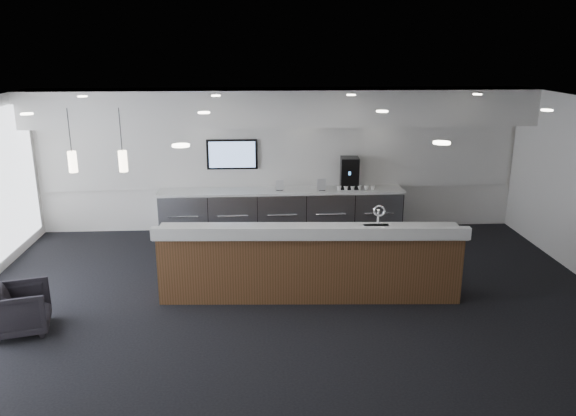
{
  "coord_description": "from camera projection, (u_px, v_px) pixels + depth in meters",
  "views": [
    {
      "loc": [
        -0.53,
        -7.56,
        3.86
      ],
      "look_at": [
        -0.0,
        1.3,
        1.24
      ],
      "focal_mm": 35.0,
      "sensor_mm": 36.0,
      "label": 1
    }
  ],
  "objects": [
    {
      "name": "ground",
      "position": [
        293.0,
        312.0,
        8.36
      ],
      "size": [
        10.0,
        10.0,
        0.0
      ],
      "primitive_type": "plane",
      "color": "black",
      "rests_on": "ground"
    },
    {
      "name": "ceiling",
      "position": [
        294.0,
        110.0,
        7.51
      ],
      "size": [
        10.0,
        8.0,
        0.02
      ],
      "primitive_type": "cube",
      "color": "black",
      "rests_on": "back_wall"
    },
    {
      "name": "back_wall",
      "position": [
        280.0,
        160.0,
        11.77
      ],
      "size": [
        10.0,
        0.02,
        3.0
      ],
      "primitive_type": "cube",
      "color": "white",
      "rests_on": "ground"
    },
    {
      "name": "soffit_bulkhead",
      "position": [
        281.0,
        107.0,
        11.01
      ],
      "size": [
        10.0,
        0.9,
        0.7
      ],
      "primitive_type": "cube",
      "color": "silver",
      "rests_on": "back_wall"
    },
    {
      "name": "alcove_panel",
      "position": [
        280.0,
        156.0,
        11.71
      ],
      "size": [
        9.8,
        0.06,
        1.4
      ],
      "primitive_type": "cube",
      "color": "silver",
      "rests_on": "back_wall"
    },
    {
      "name": "back_credenza",
      "position": [
        281.0,
        211.0,
        11.71
      ],
      "size": [
        5.06,
        0.66,
        0.95
      ],
      "color": "gray",
      "rests_on": "ground"
    },
    {
      "name": "wall_tv",
      "position": [
        232.0,
        154.0,
        11.58
      ],
      "size": [
        1.05,
        0.08,
        0.62
      ],
      "color": "black",
      "rests_on": "back_wall"
    },
    {
      "name": "pendant_left",
      "position": [
        129.0,
        155.0,
        8.35
      ],
      "size": [
        0.12,
        0.12,
        0.3
      ],
      "primitive_type": "cylinder",
      "color": "#FFECC6",
      "rests_on": "ceiling"
    },
    {
      "name": "pendant_right",
      "position": [
        82.0,
        156.0,
        8.31
      ],
      "size": [
        0.12,
        0.12,
        0.3
      ],
      "primitive_type": "cylinder",
      "color": "#FFECC6",
      "rests_on": "ceiling"
    },
    {
      "name": "ceiling_can_lights",
      "position": [
        294.0,
        112.0,
        7.52
      ],
      "size": [
        7.0,
        5.0,
        0.02
      ],
      "primitive_type": null,
      "color": "white",
      "rests_on": "ceiling"
    },
    {
      "name": "service_counter",
      "position": [
        309.0,
        262.0,
        8.75
      ],
      "size": [
        4.73,
        1.04,
        1.49
      ],
      "rotation": [
        0.0,
        0.0,
        -0.06
      ],
      "color": "#4E331A",
      "rests_on": "ground"
    },
    {
      "name": "coffee_machine",
      "position": [
        349.0,
        173.0,
        11.64
      ],
      "size": [
        0.4,
        0.51,
        0.64
      ],
      "rotation": [
        0.0,
        0.0,
        -0.08
      ],
      "color": "black",
      "rests_on": "back_credenza"
    },
    {
      "name": "info_sign_left",
      "position": [
        280.0,
        185.0,
        11.49
      ],
      "size": [
        0.16,
        0.03,
        0.22
      ],
      "primitive_type": "cube",
      "rotation": [
        0.0,
        0.0,
        0.07
      ],
      "color": "silver",
      "rests_on": "back_credenza"
    },
    {
      "name": "info_sign_right",
      "position": [
        321.0,
        185.0,
        11.46
      ],
      "size": [
        0.19,
        0.06,
        0.25
      ],
      "primitive_type": "cube",
      "rotation": [
        0.0,
        0.0,
        0.21
      ],
      "color": "silver",
      "rests_on": "back_credenza"
    },
    {
      "name": "armchair",
      "position": [
        21.0,
        309.0,
        7.73
      ],
      "size": [
        0.89,
        0.87,
        0.67
      ],
      "primitive_type": "imported",
      "rotation": [
        0.0,
        0.0,
        1.82
      ],
      "color": "black",
      "rests_on": "ground"
    },
    {
      "name": "cup_0",
      "position": [
        373.0,
        188.0,
        11.56
      ],
      "size": [
        0.1,
        0.1,
        0.09
      ],
      "primitive_type": "imported",
      "color": "white",
      "rests_on": "back_credenza"
    },
    {
      "name": "cup_1",
      "position": [
        366.0,
        188.0,
        11.56
      ],
      "size": [
        0.13,
        0.13,
        0.09
      ],
      "primitive_type": "imported",
      "rotation": [
        0.0,
        0.0,
        0.65
      ],
      "color": "white",
      "rests_on": "back_credenza"
    },
    {
      "name": "cup_2",
      "position": [
        359.0,
        188.0,
        11.55
      ],
      "size": [
        0.12,
        0.12,
        0.09
      ],
      "primitive_type": "imported",
      "rotation": [
        0.0,
        0.0,
        1.29
      ],
      "color": "white",
      "rests_on": "back_credenza"
    },
    {
      "name": "cup_3",
      "position": [
        353.0,
        188.0,
        11.54
      ],
      "size": [
        0.12,
        0.12,
        0.09
      ],
      "primitive_type": "imported",
      "rotation": [
        0.0,
        0.0,
        1.94
      ],
      "color": "white",
      "rests_on": "back_credenza"
    },
    {
      "name": "cup_4",
      "position": [
        346.0,
        188.0,
        11.53
      ],
      "size": [
        0.13,
        0.13,
        0.09
      ],
      "primitive_type": "imported",
      "rotation": [
        0.0,
        0.0,
        2.58
      ],
      "color": "white",
      "rests_on": "back_credenza"
    },
    {
      "name": "cup_5",
      "position": [
        339.0,
        188.0,
        11.52
      ],
      "size": [
        0.1,
        0.1,
        0.09
      ],
      "primitive_type": "imported",
      "rotation": [
        0.0,
        0.0,
        3.23
      ],
      "color": "white",
      "rests_on": "back_credenza"
    }
  ]
}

